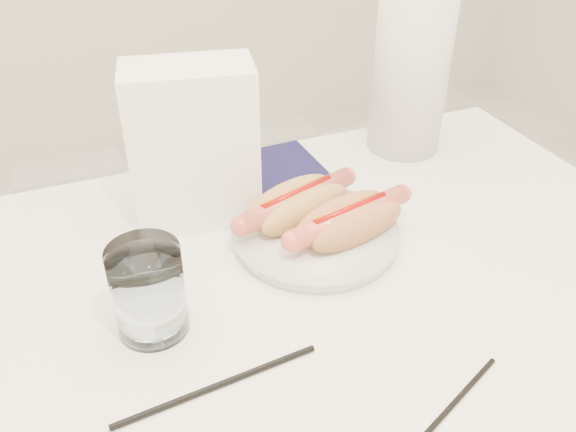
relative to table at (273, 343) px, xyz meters
name	(u,v)px	position (x,y,z in m)	size (l,w,h in m)	color
table	(273,343)	(0.00, 0.00, 0.00)	(1.20, 0.80, 0.75)	white
plate	(316,237)	(0.10, 0.10, 0.07)	(0.22, 0.22, 0.02)	silver
hotdog_left	(297,205)	(0.09, 0.14, 0.10)	(0.19, 0.12, 0.05)	tan
hotdog_right	(349,221)	(0.14, 0.08, 0.10)	(0.19, 0.11, 0.05)	#C17B4B
water_glass	(149,291)	(-0.14, 0.02, 0.12)	(0.08, 0.08, 0.11)	white
chopstick_near	(218,385)	(-0.10, -0.09, 0.06)	(0.01, 0.01, 0.23)	black
chopstick_far	(446,413)	(0.11, -0.21, 0.06)	(0.01, 0.01, 0.19)	black
napkin_box	(194,146)	(-0.03, 0.23, 0.18)	(0.17, 0.10, 0.23)	white
navy_napkin	(277,167)	(0.13, 0.32, 0.06)	(0.14, 0.14, 0.01)	#131238
paper_towel_roll	(411,70)	(0.37, 0.31, 0.20)	(0.13, 0.13, 0.28)	silver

